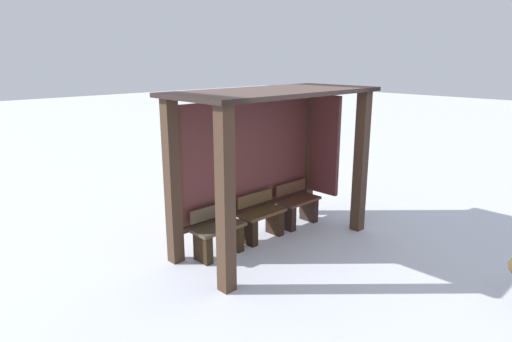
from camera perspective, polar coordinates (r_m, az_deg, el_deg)
name	(u,v)px	position (r m, az deg, el deg)	size (l,w,h in m)	color
ground_plane	(274,243)	(7.19, 2.39, -9.45)	(60.00, 60.00, 0.00)	silver
bus_shelter	(270,142)	(6.93, 1.86, 3.79)	(3.34, 1.52, 2.47)	#3E2A1D
bench_left_inside	(218,235)	(6.69, -4.96, -8.30)	(0.81, 0.38, 0.76)	#4D3F2C
bench_center_inside	(261,219)	(7.25, 0.68, -6.36)	(0.81, 0.39, 0.76)	#523A21
bench_right_inside	(297,207)	(7.89, 5.43, -4.70)	(0.81, 0.41, 0.77)	#543121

